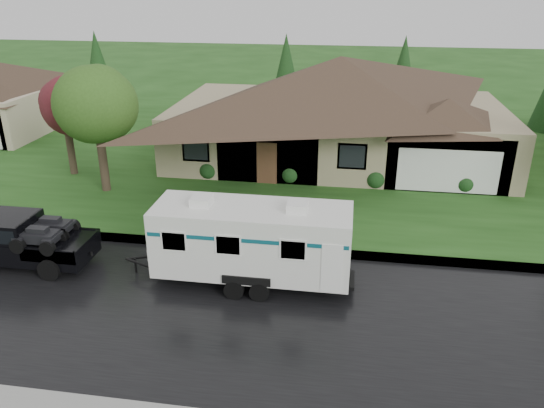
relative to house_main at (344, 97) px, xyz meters
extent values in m
plane|color=#1F4917|center=(-2.29, -13.84, -3.59)|extent=(140.00, 140.00, 0.00)
cube|color=black|center=(-2.29, -15.84, -3.59)|extent=(140.00, 8.00, 0.01)
cube|color=gray|center=(-2.29, -11.59, -3.52)|extent=(140.00, 0.50, 0.15)
cube|color=#1F4917|center=(-2.29, 1.16, -3.52)|extent=(140.00, 26.00, 0.15)
cube|color=tan|center=(-0.29, 0.16, -1.94)|extent=(18.00, 10.00, 3.00)
pyramid|color=#37271E|center=(-0.29, 0.16, 2.16)|extent=(19.44, 10.80, 2.60)
cube|color=tan|center=(5.11, -2.84, -2.09)|extent=(5.76, 4.00, 2.70)
cube|color=#BBAD8B|center=(-21.29, 0.16, -2.18)|extent=(3.20, 4.00, 2.52)
cylinder|color=#382B1E|center=(-11.07, -6.93, -2.12)|extent=(0.41, 0.41, 2.64)
sphere|color=#3D6C23|center=(-11.07, -6.93, 0.77)|extent=(3.64, 3.64, 3.64)
cylinder|color=#382B1E|center=(-13.78, -4.96, -2.31)|extent=(0.38, 0.38, 2.27)
sphere|color=maroon|center=(-13.78, -4.96, 0.18)|extent=(3.13, 3.13, 3.13)
sphere|color=#143814|center=(-6.59, -4.54, -2.94)|extent=(1.00, 1.00, 1.00)
sphere|color=#143814|center=(-2.39, -4.54, -2.94)|extent=(1.00, 1.00, 1.00)
sphere|color=#143814|center=(1.81, -4.54, -2.94)|extent=(1.00, 1.00, 1.00)
sphere|color=#143814|center=(6.01, -4.54, -2.94)|extent=(1.00, 1.00, 1.00)
cube|color=black|center=(-11.22, -13.92, -2.87)|extent=(5.56, 1.85, 0.80)
cube|color=black|center=(-11.59, -13.92, -2.15)|extent=(2.22, 1.74, 0.83)
cube|color=black|center=(-11.59, -13.92, -2.11)|extent=(2.04, 1.78, 0.51)
cube|color=black|center=(-9.46, -13.92, -2.68)|extent=(2.04, 1.76, 0.06)
cylinder|color=black|center=(-9.46, -14.83, -3.20)|extent=(0.78, 0.30, 0.78)
cylinder|color=black|center=(-9.46, -13.01, -3.20)|extent=(0.78, 0.30, 0.78)
cube|color=white|center=(-2.52, -13.92, -1.95)|extent=(6.49, 2.22, 2.27)
cube|color=black|center=(-2.52, -13.92, -3.22)|extent=(6.86, 1.11, 0.13)
cube|color=#0D4E5C|center=(-2.52, -13.92, -1.45)|extent=(6.36, 2.24, 0.13)
cube|color=white|center=(-4.19, -13.92, -0.66)|extent=(0.65, 0.74, 0.30)
cube|color=white|center=(-1.04, -13.92, -0.66)|extent=(0.65, 0.74, 0.30)
cylinder|color=black|center=(-2.94, -15.01, -3.27)|extent=(0.65, 0.22, 0.65)
cylinder|color=black|center=(-2.94, -12.83, -3.27)|extent=(0.65, 0.22, 0.65)
cylinder|color=black|center=(-2.11, -15.01, -3.27)|extent=(0.65, 0.22, 0.65)
cylinder|color=black|center=(-2.11, -12.83, -3.27)|extent=(0.65, 0.22, 0.65)
camera|label=1|loc=(0.53, -29.32, 6.03)|focal=35.00mm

